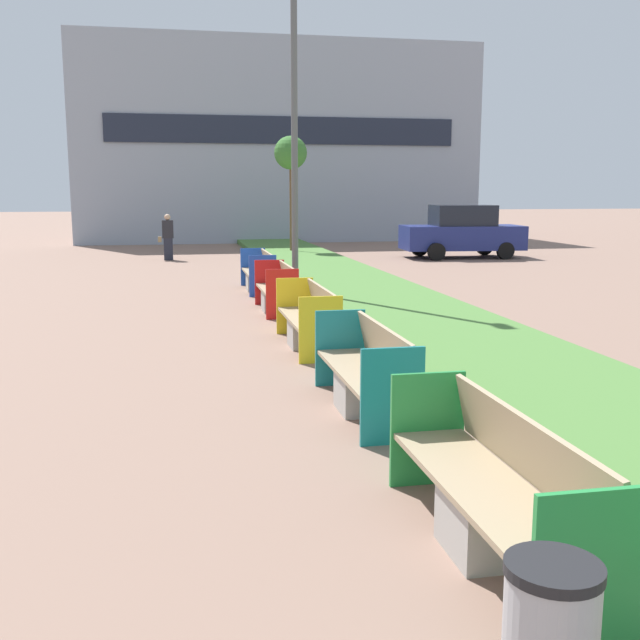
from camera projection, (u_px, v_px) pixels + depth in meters
The scene contains 11 objects.
planter_grass_strip at pixel (496, 361), 10.19m from camera, with size 2.80×120.00×0.18m.
building_backdrop at pixel (275, 145), 36.25m from camera, with size 18.57×6.22×9.08m.
bench_green_frame at pixel (494, 499), 4.93m from camera, with size 0.65×2.46×0.94m.
bench_teal_frame at pixel (366, 377), 8.14m from camera, with size 0.65×2.28×0.94m.
bench_yellow_frame at pixel (309, 323), 11.48m from camera, with size 0.65×2.27×0.94m.
bench_red_frame at pixel (277, 293), 14.84m from camera, with size 0.65×1.91×0.94m.
bench_blue_frame at pixel (259, 275), 17.89m from camera, with size 0.65×2.12×0.94m.
street_lamp_post at pixel (294, 86), 15.74m from camera, with size 0.24×0.44×8.33m.
sapling_tree_far at pixel (291, 154), 27.00m from camera, with size 1.20×1.20×4.30m.
pedestrian_walking at pixel (168, 237), 25.58m from camera, with size 0.53×0.24×1.57m.
parked_car_distant at pixel (462, 232), 26.48m from camera, with size 4.32×2.07×1.86m.
Camera 1 is at (-1.09, 2.71, 2.39)m, focal length 42.00 mm.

